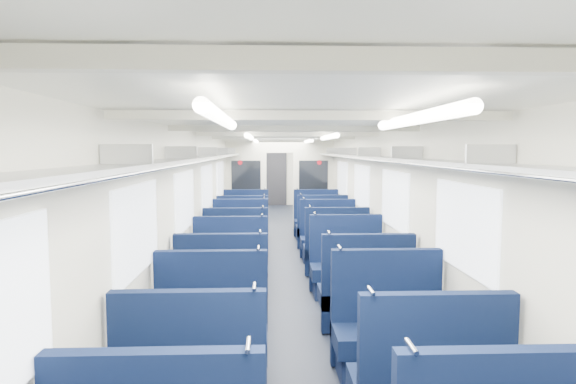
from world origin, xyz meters
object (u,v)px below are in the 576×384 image
seat_10 (230,273)px  seat_19 (316,223)px  seat_7 (389,335)px  end_door (277,179)px  seat_12 (236,253)px  seat_15 (328,241)px  seat_17 (322,231)px  bulkhead (280,182)px  seat_18 (246,223)px  seat_14 (240,241)px  seat_13 (336,253)px  seat_16 (243,232)px  seat_9 (365,298)px  seat_11 (347,270)px  seat_8 (222,298)px  seat_6 (210,338)px

seat_10 → seat_19: same height
seat_7 → seat_10: (-1.66, 2.34, 0.00)m
end_door → seat_12: end_door is taller
seat_7 → seat_10: 2.87m
seat_12 → seat_19: 3.71m
seat_15 → seat_17: 1.15m
bulkhead → seat_12: size_ratio=2.38×
seat_18 → seat_14: bearing=-90.0°
seat_10 → seat_13: same height
end_door → seat_16: 8.17m
seat_16 → seat_9: bearing=-70.2°
end_door → seat_10: end_door is taller
seat_11 → seat_14: 2.84m
seat_13 → seat_16: size_ratio=1.00×
end_door → seat_11: size_ratio=1.70×
seat_9 → seat_16: 4.89m
seat_7 → seat_12: size_ratio=1.00×
seat_11 → seat_17: size_ratio=1.00×
seat_17 → seat_18: size_ratio=1.00×
end_door → seat_19: bearing=-83.1°
seat_12 → seat_13: size_ratio=1.00×
seat_19 → seat_18: bearing=179.3°
seat_8 → seat_11: 2.08m
seat_14 → seat_17: same height
bulkhead → seat_18: bearing=-121.9°
seat_17 → seat_11: bearing=-90.0°
end_door → bulkhead: bearing=-90.0°
seat_11 → seat_15: (0.00, 2.19, 0.00)m
seat_15 → seat_19: 2.29m
seat_13 → seat_14: (-1.66, 1.13, 0.00)m
end_door → seat_14: bearing=-95.2°
seat_8 → seat_9: 1.66m
seat_8 → seat_12: (0.00, 2.42, 0.00)m
seat_9 → end_door: bearing=93.7°
seat_10 → seat_16: size_ratio=1.00×
bulkhead → seat_14: 3.74m
seat_15 → seat_19: (0.00, 2.29, 0.00)m
end_door → seat_9: bearing=-86.3°
seat_10 → seat_16: 3.39m
seat_15 → seat_11: bearing=-90.0°
seat_17 → seat_18: same height
seat_10 → seat_14: bearing=90.0°
seat_12 → seat_17: (1.66, 2.17, 0.00)m
end_door → seat_14: (-0.83, -9.07, -0.64)m
seat_12 → seat_18: bearing=90.0°
seat_6 → seat_9: bearing=34.1°
seat_19 → seat_11: bearing=-90.0°
seat_13 → seat_12: bearing=179.9°
seat_19 → seat_7: bearing=-90.0°
seat_18 → seat_19: bearing=-0.7°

